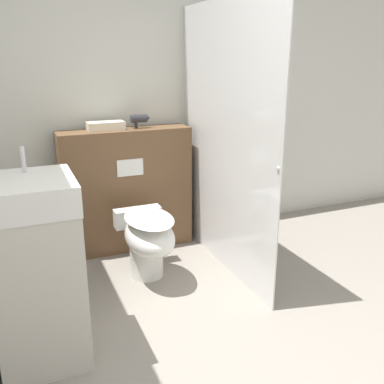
# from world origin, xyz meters

# --- Properties ---
(wall_back) EXTENTS (8.00, 0.06, 2.50)m
(wall_back) POSITION_xyz_m (0.00, 2.34, 1.25)
(wall_back) COLOR silver
(wall_back) RESTS_ON ground_plane
(partition_panel) EXTENTS (1.11, 0.28, 1.06)m
(partition_panel) POSITION_xyz_m (-0.22, 2.13, 0.53)
(partition_panel) COLOR brown
(partition_panel) RESTS_ON ground_plane
(shower_glass) EXTENTS (0.04, 1.58, 2.05)m
(shower_glass) POSITION_xyz_m (0.39, 1.52, 1.02)
(shower_glass) COLOR silver
(shower_glass) RESTS_ON ground_plane
(toilet) EXTENTS (0.37, 0.64, 0.53)m
(toilet) POSITION_xyz_m (-0.24, 1.49, 0.33)
(toilet) COLOR white
(toilet) RESTS_ON ground_plane
(sink_vanity) EXTENTS (0.47, 0.51, 1.19)m
(sink_vanity) POSITION_xyz_m (-1.05, 0.87, 0.53)
(sink_vanity) COLOR beige
(sink_vanity) RESTS_ON ground_plane
(hair_drier) EXTENTS (0.17, 0.07, 0.12)m
(hair_drier) POSITION_xyz_m (-0.08, 2.13, 1.14)
(hair_drier) COLOR #2D2D33
(hair_drier) RESTS_ON partition_panel
(folded_towel) EXTENTS (0.30, 0.16, 0.07)m
(folded_towel) POSITION_xyz_m (-0.37, 2.16, 1.10)
(folded_towel) COLOR beige
(folded_towel) RESTS_ON partition_panel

